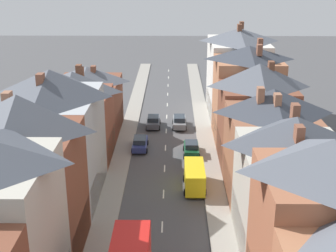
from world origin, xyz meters
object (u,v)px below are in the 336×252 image
car_mid_black (191,148)px  delivery_van (194,176)px  car_near_silver (140,143)px  car_near_blue (153,121)px  car_parked_left_a (179,121)px

car_mid_black → delivery_van: delivery_van is taller
car_near_silver → delivery_van: 12.00m
car_near_blue → car_near_silver: (-1.30, -8.01, -0.02)m
car_near_blue → car_mid_black: (4.90, -9.64, 0.01)m
car_near_blue → delivery_van: (4.90, -18.27, 0.51)m
car_parked_left_a → car_near_silver: bearing=-121.5°
car_near_silver → delivery_van: delivery_van is taller
car_near_silver → car_near_blue: bearing=80.8°
car_near_silver → car_mid_black: size_ratio=1.09×
car_near_silver → car_mid_black: bearing=-14.8°
car_mid_black → delivery_van: 8.65m
car_parked_left_a → car_mid_black: car_parked_left_a is taller
car_parked_left_a → car_mid_black: size_ratio=1.12×
car_near_silver → car_parked_left_a: (4.90, 8.00, 0.03)m
car_near_blue → car_near_silver: car_near_blue is taller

